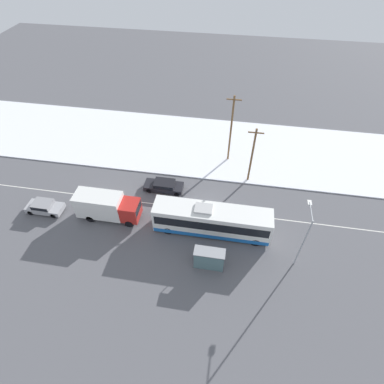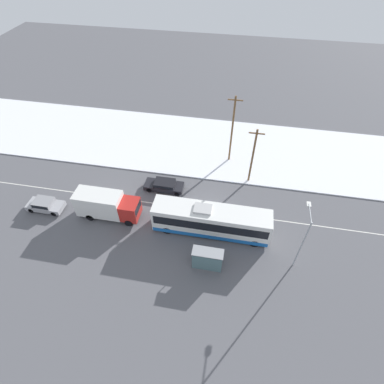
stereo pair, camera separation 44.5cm
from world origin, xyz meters
name	(u,v)px [view 2 (the right image)]	position (x,y,z in m)	size (l,w,h in m)	color
ground_plane	(205,210)	(0.00, 0.00, 0.00)	(120.00, 120.00, 0.00)	#56565B
snow_lot	(218,147)	(0.00, 12.26, 0.06)	(80.00, 14.07, 0.12)	white
lane_marking_center	(205,210)	(0.00, 0.00, 0.00)	(60.00, 0.12, 0.00)	silver
city_bus	(211,221)	(0.98, -2.80, 1.73)	(12.30, 2.57, 3.55)	white
box_truck	(106,205)	(-10.67, -2.69, 1.78)	(7.00, 2.30, 3.25)	silver
sedan_car	(164,185)	(-5.48, 2.53, 0.72)	(4.75, 1.80, 1.29)	black
parked_car_near_truck	(45,204)	(-18.20, -3.08, 0.75)	(4.11, 1.80, 1.37)	#9E9EA3
pedestrian_at_stop	(215,254)	(1.88, -6.31, 1.07)	(0.63, 0.28, 1.75)	#23232D
bus_shelter	(207,259)	(1.26, -7.40, 1.68)	(2.97, 1.20, 2.40)	gray
streetlamp	(304,235)	(9.61, -4.98, 4.30)	(0.36, 2.63, 6.71)	#9EA3A8
utility_pole_roadside	(253,156)	(4.65, 5.99, 4.02)	(1.80, 0.24, 7.67)	brown
utility_pole_snowlot	(232,129)	(1.80, 9.70, 4.92)	(1.80, 0.24, 9.45)	brown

